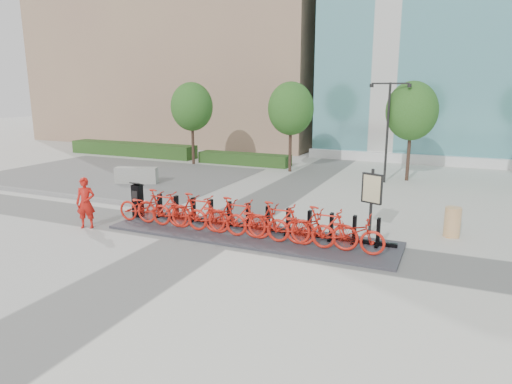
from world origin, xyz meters
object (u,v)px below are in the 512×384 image
at_px(jersey_barrier, 137,175).
at_px(worker_red, 86,203).
at_px(bike_0, 145,207).
at_px(kiosk, 138,200).
at_px(construction_barrel, 452,222).
at_px(map_sign, 372,191).

bearing_deg(jersey_barrier, worker_red, -84.77).
bearing_deg(worker_red, bike_0, 9.05).
relative_size(kiosk, jersey_barrier, 0.62).
bearing_deg(construction_barrel, jersey_barrier, 169.38).
relative_size(bike_0, construction_barrel, 2.18).
relative_size(construction_barrel, jersey_barrier, 0.47).
bearing_deg(jersey_barrier, kiosk, -71.57).
xyz_separation_m(worker_red, jersey_barrier, (-3.25, 6.83, -0.48)).
bearing_deg(construction_barrel, worker_red, -160.72).
bearing_deg(worker_red, jersey_barrier, 90.56).
relative_size(worker_red, jersey_barrier, 0.84).
bearing_deg(jersey_barrier, construction_barrel, -30.88).
xyz_separation_m(construction_barrel, map_sign, (-2.49, -0.80, 0.96)).
relative_size(bike_0, worker_red, 1.21).
bearing_deg(construction_barrel, bike_0, -163.47).
bearing_deg(worker_red, construction_barrel, -5.65).
distance_m(kiosk, jersey_barrier, 6.67).
distance_m(worker_red, construction_barrel, 12.26).
relative_size(kiosk, map_sign, 0.60).
bearing_deg(kiosk, construction_barrel, 13.80).
xyz_separation_m(jersey_barrier, map_sign, (12.34, -3.57, 1.04)).
bearing_deg(bike_0, kiosk, 53.51).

